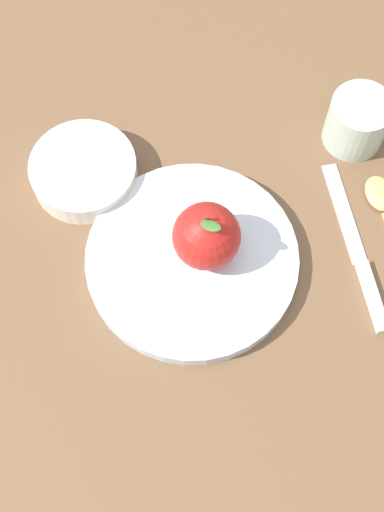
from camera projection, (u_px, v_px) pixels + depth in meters
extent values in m
plane|color=brown|center=(234.00, 268.00, 0.79)|extent=(2.40, 2.40, 0.00)
cylinder|color=silver|center=(192.00, 260.00, 0.78)|extent=(0.24, 0.24, 0.02)
torus|color=silver|center=(192.00, 258.00, 0.77)|extent=(0.24, 0.24, 0.01)
sphere|color=#B21E19|center=(207.00, 236.00, 0.74)|extent=(0.07, 0.07, 0.07)
cylinder|color=#4C3319|center=(207.00, 219.00, 0.70)|extent=(0.00, 0.00, 0.01)
ellipsoid|color=#386628|center=(211.00, 226.00, 0.69)|extent=(0.03, 0.02, 0.01)
cylinder|color=silver|center=(84.00, 171.00, 0.82)|extent=(0.13, 0.13, 0.03)
torus|color=silver|center=(82.00, 166.00, 0.81)|extent=(0.13, 0.13, 0.01)
cylinder|color=#B7AF9F|center=(83.00, 167.00, 0.81)|extent=(0.10, 0.10, 0.01)
cylinder|color=#B2C6B2|center=(357.00, 122.00, 0.83)|extent=(0.07, 0.07, 0.07)
torus|color=#B2C6B2|center=(363.00, 106.00, 0.80)|extent=(0.07, 0.07, 0.01)
cylinder|color=gray|center=(363.00, 107.00, 0.80)|extent=(0.06, 0.06, 0.01)
cube|color=silver|center=(344.00, 212.00, 0.81)|extent=(0.13, 0.04, 0.00)
cube|color=silver|center=(372.00, 296.00, 0.77)|extent=(0.09, 0.02, 0.01)
ellipsoid|color=#D8B766|center=(380.00, 193.00, 0.82)|extent=(0.05, 0.04, 0.01)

